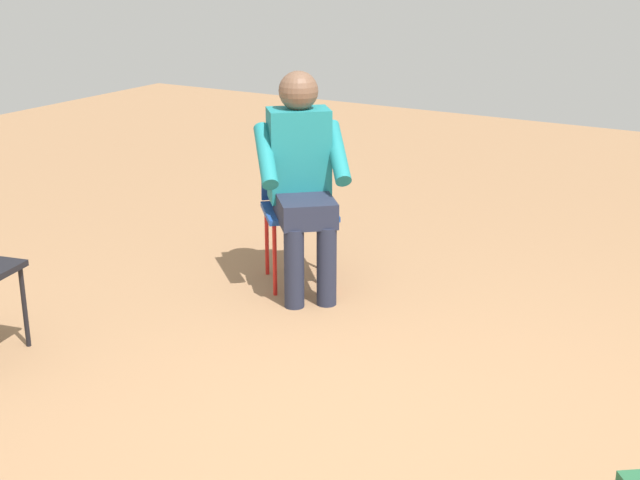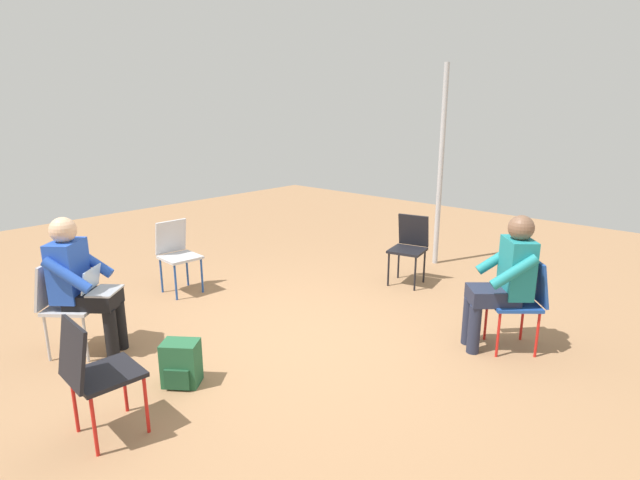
% 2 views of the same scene
% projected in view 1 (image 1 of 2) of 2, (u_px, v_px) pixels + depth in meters
% --- Properties ---
extents(ground_plane, '(14.00, 14.00, 0.00)m').
position_uv_depth(ground_plane, '(364.00, 460.00, 3.46)').
color(ground_plane, '#99704C').
extents(chair_southwest, '(0.59, 0.58, 0.85)m').
position_uv_depth(chair_southwest, '(297.00, 198.00, 5.16)').
color(chair_southwest, '#1E4799').
rests_on(chair_southwest, ground).
extents(person_in_teal, '(0.63, 0.63, 1.24)m').
position_uv_depth(person_in_teal, '(302.00, 172.00, 4.95)').
color(person_in_teal, '#23283D').
rests_on(person_in_teal, ground).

